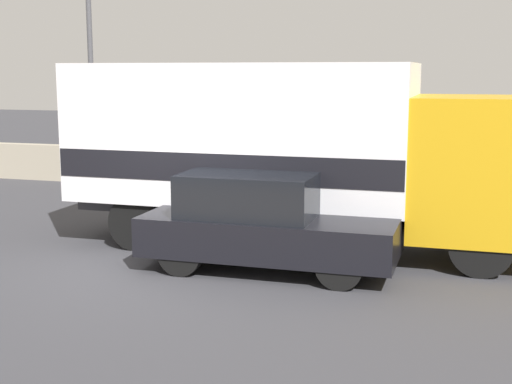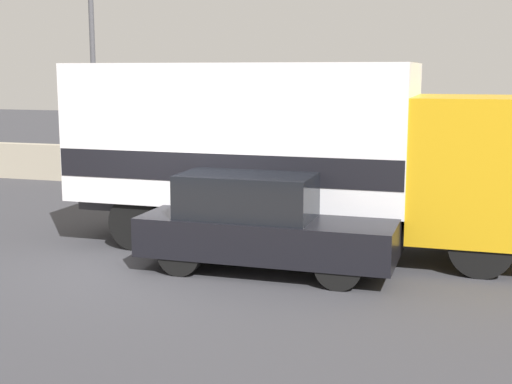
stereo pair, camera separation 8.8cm
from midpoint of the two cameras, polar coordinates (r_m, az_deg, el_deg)
ground_plane at (r=11.62m, az=-6.81°, el=-5.98°), size 80.00×80.00×0.00m
stone_wall_backdrop at (r=18.55m, az=2.57°, el=1.57°), size 60.00×0.35×1.02m
street_lamp at (r=19.79m, az=-13.28°, el=11.71°), size 0.56×0.28×6.73m
box_truck at (r=12.52m, az=2.64°, el=3.58°), size 8.30×2.36×3.25m
car_hatchback at (r=11.29m, az=0.51°, el=-2.36°), size 3.99×1.79×1.55m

